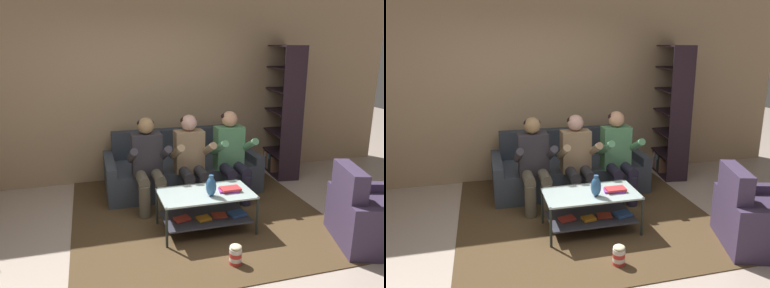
{
  "view_description": "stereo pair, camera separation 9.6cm",
  "coord_description": "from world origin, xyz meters",
  "views": [
    {
      "loc": [
        -0.84,
        -3.21,
        2.06
      ],
      "look_at": [
        0.34,
        0.98,
        0.89
      ],
      "focal_mm": 35.0,
      "sensor_mm": 36.0,
      "label": 1
    },
    {
      "loc": [
        -0.75,
        -3.23,
        2.06
      ],
      "look_at": [
        0.34,
        0.98,
        0.89
      ],
      "focal_mm": 35.0,
      "sensor_mm": 36.0,
      "label": 2
    }
  ],
  "objects": [
    {
      "name": "person_seated_right",
      "position": [
        0.97,
        1.26,
        0.64
      ],
      "size": [
        0.5,
        0.58,
        1.19
      ],
      "color": "#232132",
      "rests_on": "ground"
    },
    {
      "name": "popcorn_tub",
      "position": [
        0.43,
        -0.26,
        0.1
      ],
      "size": [
        0.12,
        0.12,
        0.21
      ],
      "color": "red",
      "rests_on": "ground"
    },
    {
      "name": "armchair",
      "position": [
        1.97,
        -0.27,
        0.29
      ],
      "size": [
        1.0,
        1.0,
        0.85
      ],
      "color": "#3F314D",
      "rests_on": "ground"
    },
    {
      "name": "person_seated_middle",
      "position": [
        0.41,
        1.26,
        0.63
      ],
      "size": [
        0.5,
        0.58,
        1.17
      ],
      "color": "#2A292D",
      "rests_on": "ground"
    },
    {
      "name": "bookshelf",
      "position": [
        2.18,
        2.14,
        0.83
      ],
      "size": [
        0.46,
        1.02,
        2.04
      ],
      "color": "black",
      "rests_on": "ground"
    },
    {
      "name": "person_seated_left",
      "position": [
        -0.15,
        1.26,
        0.63
      ],
      "size": [
        0.5,
        0.58,
        1.17
      ],
      "color": "brown",
      "rests_on": "ground"
    },
    {
      "name": "area_rug",
      "position": [
        0.38,
        1.03,
        0.01
      ],
      "size": [
        3.0,
        3.3,
        0.01
      ],
      "color": "#4E3A23",
      "rests_on": "ground"
    },
    {
      "name": "vase",
      "position": [
        0.39,
        0.38,
        0.57
      ],
      "size": [
        0.11,
        0.11,
        0.24
      ],
      "color": "#2B598A",
      "rests_on": "coffee_table"
    },
    {
      "name": "back_partition",
      "position": [
        0.0,
        2.46,
        1.45
      ],
      "size": [
        8.4,
        0.12,
        2.9
      ],
      "primitive_type": "cube",
      "color": "tan",
      "rests_on": "ground"
    },
    {
      "name": "coffee_table",
      "position": [
        0.37,
        0.48,
        0.3
      ],
      "size": [
        1.04,
        0.58,
        0.45
      ],
      "color": "#ACC2BF",
      "rests_on": "ground"
    },
    {
      "name": "couch",
      "position": [
        0.41,
        1.84,
        0.27
      ],
      "size": [
        2.16,
        0.99,
        0.81
      ],
      "color": "#373F4A",
      "rests_on": "ground"
    },
    {
      "name": "book_stack",
      "position": [
        0.63,
        0.46,
        0.48
      ],
      "size": [
        0.25,
        0.19,
        0.04
      ],
      "color": "purple",
      "rests_on": "coffee_table"
    },
    {
      "name": "ground",
      "position": [
        0.0,
        0.0,
        0.0
      ],
      "size": [
        16.8,
        16.8,
        0.0
      ],
      "primitive_type": "plane",
      "color": "#BBA898"
    }
  ]
}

